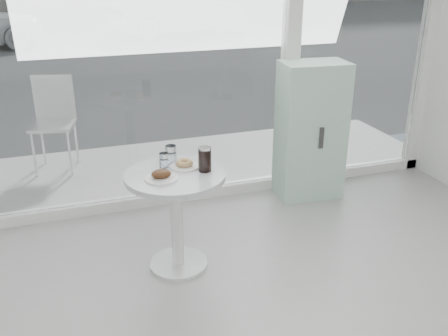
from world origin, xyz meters
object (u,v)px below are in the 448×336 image
object	(u,v)px
patio_chair	(54,117)
cola_glass	(205,160)
plate_fritter	(162,175)
main_table	(176,201)
water_tumbler_a	(164,161)
plate_donut	(185,164)
water_tumbler_b	(171,155)
mint_cabinet	(310,131)
car_silver	(177,12)

from	to	relation	value
patio_chair	cola_glass	xyz separation A→B (m)	(1.01, -2.28, 0.24)
patio_chair	plate_fritter	xyz separation A→B (m)	(0.69, -2.32, 0.18)
main_table	water_tumbler_a	xyz separation A→B (m)	(-0.05, 0.14, 0.27)
main_table	plate_donut	bearing A→B (deg)	43.66
plate_fritter	patio_chair	bearing A→B (deg)	106.44
water_tumbler_a	water_tumbler_b	xyz separation A→B (m)	(0.07, 0.08, 0.01)
plate_fritter	cola_glass	distance (m)	0.33
mint_cabinet	water_tumbler_b	world-z (taller)	mint_cabinet
plate_donut	plate_fritter	bearing A→B (deg)	-141.90
plate_donut	water_tumbler_b	size ratio (longest dim) A/B	1.65
main_table	mint_cabinet	world-z (taller)	mint_cabinet
mint_cabinet	car_silver	size ratio (longest dim) A/B	0.31
car_silver	plate_fritter	world-z (taller)	car_silver
car_silver	plate_donut	distance (m)	12.39
plate_fritter	cola_glass	size ratio (longest dim) A/B	1.28
water_tumbler_a	patio_chair	bearing A→B (deg)	109.42
main_table	plate_fritter	distance (m)	0.28
mint_cabinet	car_silver	bearing A→B (deg)	88.59
water_tumbler_b	cola_glass	size ratio (longest dim) A/B	0.73
patio_chair	cola_glass	distance (m)	2.51
water_tumbler_b	mint_cabinet	bearing A→B (deg)	22.56
water_tumbler_a	cola_glass	bearing A→B (deg)	-31.94
water_tumbler_a	cola_glass	distance (m)	0.31
car_silver	cola_glass	xyz separation A→B (m)	(-2.77, -12.17, 0.16)
main_table	patio_chair	bearing A→B (deg)	109.38
car_silver	plate_fritter	bearing A→B (deg)	151.44
mint_cabinet	plate_fritter	distance (m)	1.87
plate_fritter	water_tumbler_b	bearing A→B (deg)	64.90
mint_cabinet	plate_fritter	bearing A→B (deg)	-145.01
mint_cabinet	water_tumbler_a	world-z (taller)	mint_cabinet
mint_cabinet	car_silver	world-z (taller)	car_silver
patio_chair	mint_cabinet	bearing A→B (deg)	-17.78
cola_glass	mint_cabinet	bearing A→B (deg)	33.40
main_table	water_tumbler_b	size ratio (longest dim) A/B	5.89
mint_cabinet	cola_glass	size ratio (longest dim) A/B	7.36
patio_chair	plate_donut	size ratio (longest dim) A/B	4.60
car_silver	water_tumbler_a	bearing A→B (deg)	151.49
water_tumbler_b	patio_chair	bearing A→B (deg)	111.83
car_silver	water_tumbler_b	bearing A→B (deg)	151.72
car_silver	water_tumbler_b	world-z (taller)	car_silver
car_silver	patio_chair	bearing A→B (deg)	144.74
main_table	plate_fritter	bearing A→B (deg)	-147.69
patio_chair	plate_fritter	bearing A→B (deg)	-59.84
cola_glass	car_silver	bearing A→B (deg)	77.16
main_table	mint_cabinet	distance (m)	1.74
patio_chair	water_tumbler_b	distance (m)	2.21
car_silver	water_tumbler_b	size ratio (longest dim) A/B	32.08
main_table	car_silver	distance (m)	12.50
main_table	water_tumbler_a	size ratio (longest dim) A/B	7.11
main_table	mint_cabinet	size ratio (longest dim) A/B	0.59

